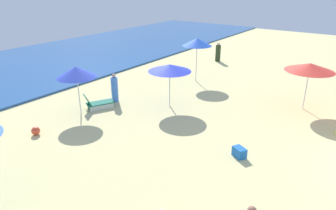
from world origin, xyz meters
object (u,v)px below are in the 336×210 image
(umbrella_4, at_px, (197,42))
(beachgoer_0, at_px, (115,89))
(beach_ball_0, at_px, (36,131))
(lounge_chair_3_0, at_px, (98,103))
(umbrella_1, at_px, (170,68))
(umbrella_2, at_px, (310,67))
(umbrella_3, at_px, (76,72))
(beachgoer_4, at_px, (218,53))
(cooler_box_1, at_px, (239,152))

(umbrella_4, xyz_separation_m, beachgoer_0, (-5.67, 1.68, -1.82))
(beach_ball_0, bearing_deg, lounge_chair_3_0, 0.50)
(umbrella_4, relative_size, beach_ball_0, 7.65)
(umbrella_4, bearing_deg, beach_ball_0, 171.03)
(lounge_chair_3_0, height_order, umbrella_4, umbrella_4)
(umbrella_1, relative_size, umbrella_2, 0.94)
(beachgoer_0, bearing_deg, lounge_chair_3_0, 79.58)
(umbrella_3, height_order, beach_ball_0, umbrella_3)
(umbrella_3, xyz_separation_m, beach_ball_0, (-2.61, -0.22, -1.95))
(umbrella_4, bearing_deg, beachgoer_0, 163.46)
(umbrella_2, xyz_separation_m, beach_ball_0, (-9.64, 8.53, -2.01))
(beachgoer_0, relative_size, beach_ball_0, 4.27)
(beachgoer_4, bearing_deg, umbrella_1, 89.10)
(umbrella_1, relative_size, beachgoer_0, 1.45)
(umbrella_1, height_order, beachgoer_4, umbrella_1)
(umbrella_1, bearing_deg, beach_ball_0, 155.17)
(lounge_chair_3_0, height_order, beachgoer_4, beachgoer_4)
(lounge_chair_3_0, relative_size, beachgoer_0, 1.02)
(umbrella_2, bearing_deg, lounge_chair_3_0, 125.31)
(umbrella_3, relative_size, beachgoer_0, 1.55)
(umbrella_1, relative_size, umbrella_4, 0.81)
(beachgoer_0, bearing_deg, umbrella_2, -160.90)
(umbrella_1, height_order, umbrella_3, umbrella_3)
(umbrella_1, xyz_separation_m, lounge_chair_3_0, (-2.39, 2.79, -1.77))
(beachgoer_4, relative_size, cooler_box_1, 2.99)
(beachgoer_4, bearing_deg, cooler_box_1, 106.18)
(umbrella_2, xyz_separation_m, beachgoer_4, (6.37, 8.15, -1.51))
(lounge_chair_3_0, distance_m, beachgoer_4, 12.45)
(umbrella_1, xyz_separation_m, umbrella_4, (4.51, 1.11, 0.47))
(lounge_chair_3_0, bearing_deg, umbrella_2, -117.94)
(umbrella_3, relative_size, beachgoer_4, 1.59)
(umbrella_2, xyz_separation_m, umbrella_4, (0.83, 6.88, 0.34))
(beachgoer_0, distance_m, beachgoer_4, 11.21)
(beachgoer_0, bearing_deg, umbrella_4, -116.89)
(umbrella_4, bearing_deg, lounge_chair_3_0, 166.28)
(umbrella_4, xyz_separation_m, beachgoer_4, (5.54, 1.27, -1.85))
(beachgoer_0, distance_m, cooler_box_1, 7.95)
(lounge_chair_3_0, xyz_separation_m, beachgoer_0, (1.23, -0.00, 0.43))
(umbrella_2, xyz_separation_m, lounge_chair_3_0, (-6.07, 8.56, -1.91))
(lounge_chair_3_0, bearing_deg, beach_ball_0, 117.25)
(lounge_chair_3_0, bearing_deg, beachgoer_0, -63.31)
(beach_ball_0, xyz_separation_m, cooler_box_1, (3.40, -7.78, 0.01))
(beachgoer_0, bearing_deg, umbrella_3, 74.59)
(umbrella_4, bearing_deg, beachgoer_4, 12.92)
(beach_ball_0, bearing_deg, umbrella_3, 4.92)
(beachgoer_4, xyz_separation_m, beach_ball_0, (-16.01, 0.38, -0.50))
(umbrella_4, relative_size, cooler_box_1, 5.53)
(umbrella_2, xyz_separation_m, beachgoer_0, (-4.84, 8.56, -1.48))
(umbrella_2, distance_m, umbrella_4, 6.94)
(lounge_chair_3_0, xyz_separation_m, beach_ball_0, (-3.58, -0.03, -0.11))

